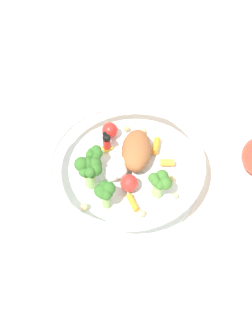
# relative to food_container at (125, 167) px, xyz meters

# --- Properties ---
(ground_plane) EXTENTS (2.40, 2.40, 0.00)m
(ground_plane) POSITION_rel_food_container_xyz_m (0.01, -0.01, -0.03)
(ground_plane) COLOR silver
(food_container) EXTENTS (0.25, 0.25, 0.06)m
(food_container) POSITION_rel_food_container_xyz_m (0.00, 0.00, 0.00)
(food_container) COLOR white
(food_container) RESTS_ON ground_plane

